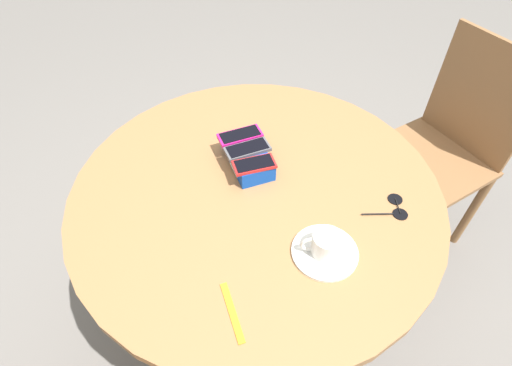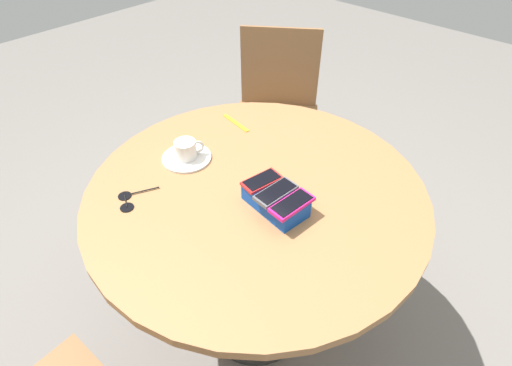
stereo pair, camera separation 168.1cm
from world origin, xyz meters
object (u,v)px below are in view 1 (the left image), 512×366
phone_gray (248,149)px  sunglasses (395,207)px  saucer (325,252)px  phone_red (254,164)px  chair_far_side (439,151)px  round_table (256,212)px  phone_magenta (240,136)px  phone_box (248,157)px  lanyard_strap (232,312)px  coffee_cup (326,244)px

phone_gray → sunglasses: phone_gray is taller
saucer → sunglasses: 0.26m
phone_gray → phone_red: bearing=-10.0°
chair_far_side → saucer: bearing=-68.6°
round_table → phone_gray: phone_gray is taller
phone_magenta → sunglasses: (0.41, 0.27, -0.06)m
saucer → chair_far_side: chair_far_side is taller
phone_gray → saucer: (0.38, 0.03, -0.06)m
phone_magenta → phone_box: bearing=-5.5°
saucer → lanyard_strap: size_ratio=1.12×
phone_magenta → coffee_cup: coffee_cup is taller
phone_box → sunglasses: phone_box is taller
phone_magenta → saucer: phone_magenta is taller
phone_magenta → round_table: bearing=-10.7°
saucer → phone_red: bearing=-173.1°
round_table → phone_gray: (-0.10, 0.02, 0.17)m
chair_far_side → round_table: bearing=-86.6°
lanyard_strap → chair_far_side: (-0.36, 1.11, -0.27)m
round_table → phone_magenta: 0.24m
lanyard_strap → chair_far_side: bearing=108.1°
round_table → phone_red: (-0.04, 0.01, 0.17)m
phone_red → lanyard_strap: size_ratio=0.86×
coffee_cup → lanyard_strap: size_ratio=0.64×
chair_far_side → phone_box: bearing=-93.2°
saucer → sunglasses: saucer is taller
phone_gray → sunglasses: size_ratio=0.98×
phone_box → phone_magenta: phone_magenta is taller
phone_gray → lanyard_strap: size_ratio=0.92×
phone_box → sunglasses: 0.44m
lanyard_strap → chair_far_side: 1.20m
phone_magenta → phone_gray: bearing=-6.3°
round_table → coffee_cup: (0.27, 0.05, 0.15)m
phone_red → coffee_cup: coffee_cup is taller
phone_gray → lanyard_strap: (0.41, -0.25, -0.06)m
round_table → phone_gray: 0.20m
coffee_cup → lanyard_strap: (0.04, -0.27, -0.04)m
phone_box → lanyard_strap: size_ratio=1.35×
lanyard_strap → phone_magenta: bearing=152.0°
phone_magenta → sunglasses: 0.50m
phone_box → phone_red: (0.06, -0.01, 0.03)m
phone_box → chair_far_side: size_ratio=0.21×
phone_magenta → lanyard_strap: (0.48, -0.25, -0.06)m
round_table → chair_far_side: chair_far_side is taller
phone_red → lanyard_strap: 0.42m
phone_magenta → sunglasses: bearing=33.8°
phone_magenta → sunglasses: size_ratio=0.99×
phone_magenta → coffee_cup: size_ratio=1.44×
phone_red → lanyard_strap: (0.35, -0.23, -0.06)m
round_table → phone_box: bearing=166.0°
phone_box → phone_gray: bearing=-130.4°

